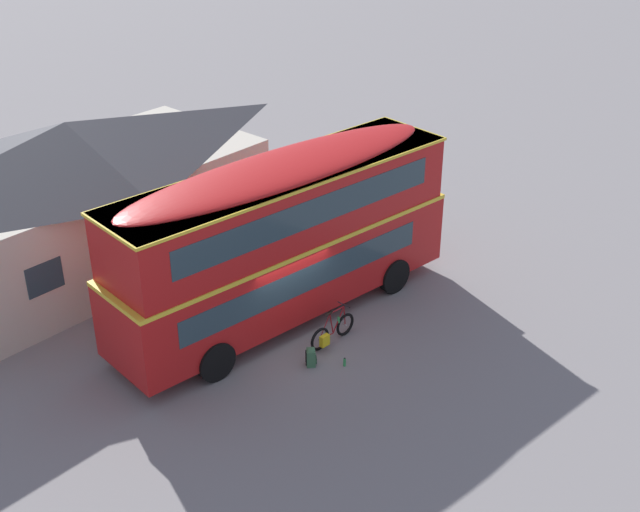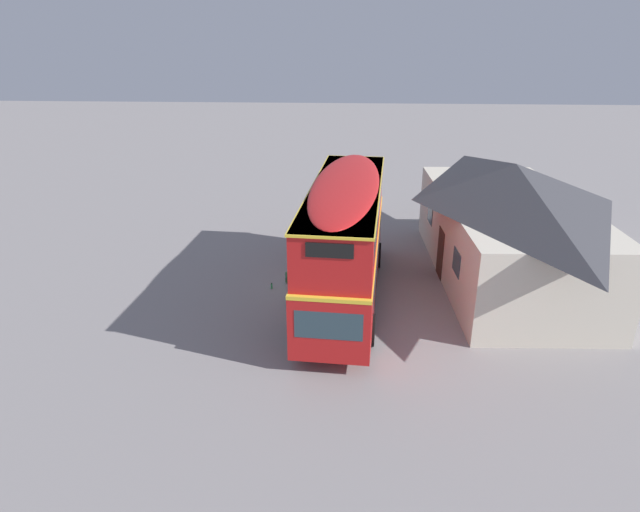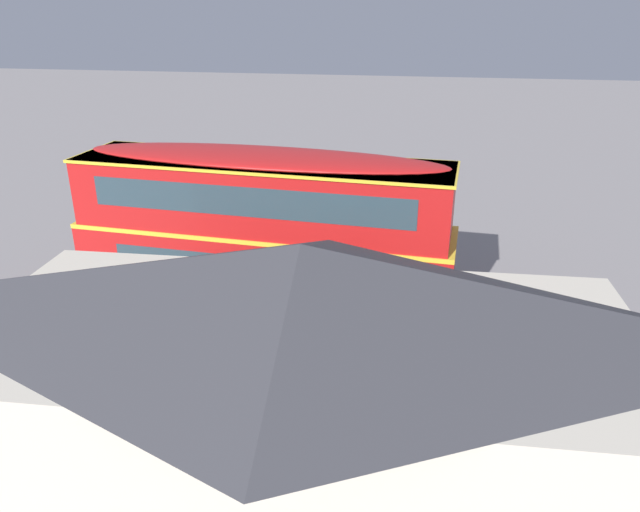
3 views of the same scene
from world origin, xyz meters
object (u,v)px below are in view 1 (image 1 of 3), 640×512
at_px(double_decker_bus, 284,234).
at_px(touring_bicycle, 332,332).
at_px(backpack_on_ground, 311,356).
at_px(water_bottle_green_metal, 345,362).

bearing_deg(double_decker_bus, touring_bicycle, -94.32).
height_order(backpack_on_ground, water_bottle_green_metal, backpack_on_ground).
height_order(double_decker_bus, water_bottle_green_metal, double_decker_bus).
relative_size(double_decker_bus, touring_bicycle, 6.42).
xyz_separation_m(double_decker_bus, touring_bicycle, (-0.15, -1.99, -2.27)).
bearing_deg(touring_bicycle, double_decker_bus, 85.68).
bearing_deg(backpack_on_ground, water_bottle_green_metal, -48.84).
bearing_deg(water_bottle_green_metal, touring_bicycle, 60.76).
height_order(touring_bicycle, backpack_on_ground, touring_bicycle).
distance_m(backpack_on_ground, water_bottle_green_metal, 0.91).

